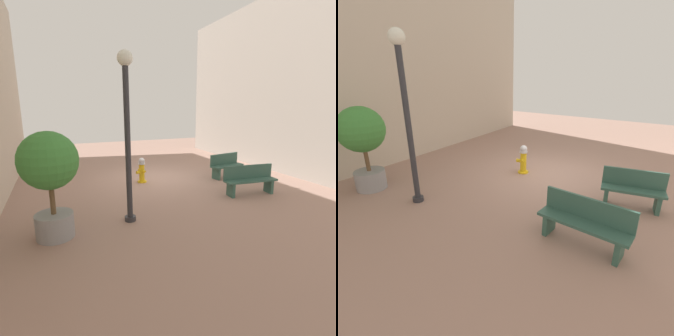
{
  "view_description": "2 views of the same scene",
  "coord_description": "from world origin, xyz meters",
  "views": [
    {
      "loc": [
        3.68,
        9.87,
        2.86
      ],
      "look_at": [
        0.47,
        2.28,
        0.93
      ],
      "focal_mm": 28.7,
      "sensor_mm": 36.0,
      "label": 1
    },
    {
      "loc": [
        -3.11,
        7.51,
        3.2
      ],
      "look_at": [
        0.39,
        2.03,
        0.75
      ],
      "focal_mm": 27.59,
      "sensor_mm": 36.0,
      "label": 2
    }
  ],
  "objects": [
    {
      "name": "ground_plane",
      "position": [
        0.0,
        0.0,
        0.0
      ],
      "size": [
        23.4,
        23.4,
        0.0
      ],
      "primitive_type": "plane",
      "color": "#9E7A6B"
    },
    {
      "name": "building_facade_right",
      "position": [
        5.54,
        2.7,
        3.63
      ],
      "size": [
        0.7,
        18.0,
        7.26
      ],
      "primitive_type": "cube",
      "color": "beige",
      "rests_on": "ground_plane"
    },
    {
      "name": "fire_hydrant",
      "position": [
        0.76,
        0.39,
        0.47
      ],
      "size": [
        0.41,
        0.44,
        0.94
      ],
      "color": "gold",
      "rests_on": "ground_plane"
    },
    {
      "name": "bench_near",
      "position": [
        -2.64,
        0.98,
        0.48
      ],
      "size": [
        1.51,
        0.69,
        0.95
      ],
      "color": "#33594C",
      "rests_on": "ground_plane"
    },
    {
      "name": "bench_far",
      "position": [
        -2.08,
        3.1,
        0.5
      ],
      "size": [
        1.81,
        0.62,
        0.95
      ],
      "color": "#33594C",
      "rests_on": "ground_plane"
    },
    {
      "name": "planter_tree",
      "position": [
        3.84,
        3.85,
        1.5
      ],
      "size": [
        1.24,
        1.24,
        2.35
      ],
      "color": "gray",
      "rests_on": "ground_plane"
    },
    {
      "name": "street_lamp",
      "position": [
        2.09,
        3.65,
        2.51
      ],
      "size": [
        0.36,
        0.36,
        4.06
      ],
      "color": "#2D2D33",
      "rests_on": "ground_plane"
    }
  ]
}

